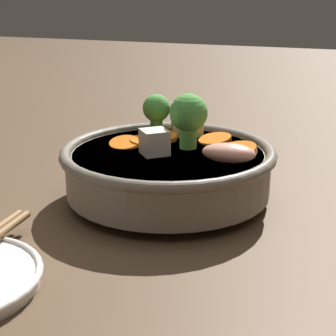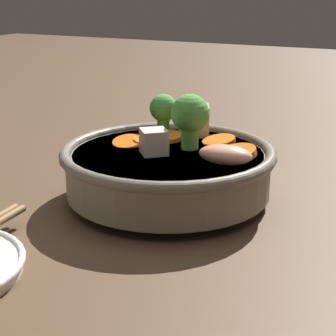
% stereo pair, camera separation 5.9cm
% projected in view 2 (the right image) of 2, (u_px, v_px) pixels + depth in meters
% --- Properties ---
extents(ground_plane, '(3.00, 3.00, 0.00)m').
position_uv_depth(ground_plane, '(168.00, 200.00, 0.60)').
color(ground_plane, '#4C3826').
extents(stirfry_bowl, '(0.23, 0.23, 0.11)m').
position_uv_depth(stirfry_bowl, '(169.00, 165.00, 0.59)').
color(stirfry_bowl, slate).
rests_on(stirfry_bowl, ground_plane).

